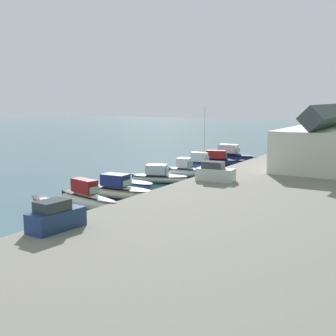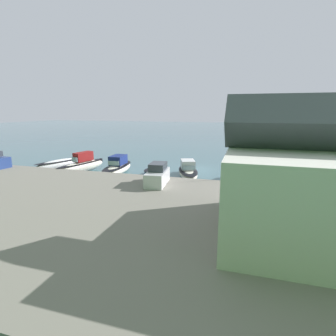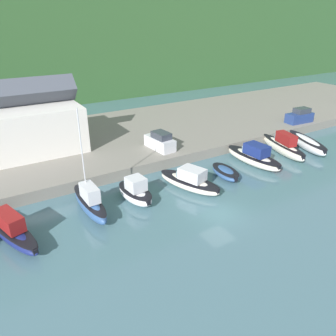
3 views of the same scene
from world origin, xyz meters
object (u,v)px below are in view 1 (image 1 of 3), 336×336
moored_boat_6 (118,189)px  moored_boat_7 (87,198)px  parked_car_1 (318,140)px  parked_car_0 (215,173)px  moored_boat_0 (230,156)px  moored_boat_8 (53,208)px  parked_car_2 (56,217)px  moored_boat_2 (201,165)px  moored_boat_5 (138,185)px  pickup_truck_1 (320,137)px  moored_boat_1 (218,160)px  dog_on_quay (288,157)px  person_on_quay (304,140)px  pickup_truck_0 (292,148)px  moored_boat_4 (159,176)px  moored_boat_3 (185,170)px

moored_boat_6 → moored_boat_7: moored_boat_7 is taller
moored_boat_7 → parked_car_1: (-60.70, 7.16, 1.09)m
parked_car_0 → moored_boat_0: bearing=-166.6°
parked_car_0 → parked_car_1: 46.97m
moored_boat_8 → parked_car_2: (5.75, 5.92, 1.31)m
moored_boat_2 → parked_car_1: size_ratio=2.12×
moored_boat_5 → moored_boat_6: bearing=18.7°
pickup_truck_1 → moored_boat_6: bearing=-88.4°
moored_boat_6 → moored_boat_7: bearing=1.0°
moored_boat_1 → pickup_truck_1: bearing=152.2°
parked_car_1 → dog_on_quay: 25.17m
moored_boat_7 → parked_car_0: size_ratio=1.93×
parked_car_0 → person_on_quay: (-43.25, -1.35, 0.18)m
moored_boat_1 → dog_on_quay: moored_boat_1 is taller
moored_boat_6 → pickup_truck_0: bearing=166.4°
moored_boat_1 → pickup_truck_1: pickup_truck_1 is taller
moored_boat_4 → moored_boat_5: moored_boat_4 is taller
moored_boat_7 → parked_car_1: 61.13m
moored_boat_3 → moored_boat_1: bearing=175.7°
moored_boat_4 → parked_car_2: size_ratio=1.74×
moored_boat_2 → dog_on_quay: size_ratio=11.08×
pickup_truck_1 → person_on_quay: (11.41, -0.39, 0.28)m
moored_boat_0 → person_on_quay: bearing=165.1°
moored_boat_5 → moored_boat_8: 14.39m
moored_boat_2 → dog_on_quay: (-10.42, 9.40, 0.63)m
moored_boat_3 → parked_car_1: (-39.84, 7.96, 1.24)m
person_on_quay → dog_on_quay: 21.65m
pickup_truck_0 → moored_boat_5: bearing=-15.6°
moored_boat_2 → moored_boat_5: bearing=-4.1°
moored_boat_2 → parked_car_1: 36.40m
moored_boat_3 → moored_boat_8: bearing=-4.4°
person_on_quay → moored_boat_0: bearing=-15.8°
moored_boat_4 → moored_boat_6: bearing=-12.8°
parked_car_1 → pickup_truck_1: 7.79m
moored_boat_1 → parked_car_1: size_ratio=1.96×
moored_boat_1 → moored_boat_7: bearing=-15.4°
moored_boat_0 → moored_boat_7: moored_boat_0 is taller
moored_boat_1 → moored_boat_2: (6.51, 0.33, 0.18)m
moored_boat_3 → moored_boat_5: size_ratio=1.10×
moored_boat_6 → parked_car_2: 16.24m
parked_car_1 → moored_boat_0: bearing=-100.6°
moored_boat_7 → person_on_quay: size_ratio=3.93×
moored_boat_5 → parked_car_0: 8.98m
parked_car_2 → moored_boat_1: bearing=103.0°
moored_boat_4 → moored_boat_8: bearing=-15.9°
moored_boat_0 → moored_boat_3: 14.62m
moored_boat_3 → moored_boat_8: (24.82, 0.34, -0.08)m
moored_boat_0 → moored_boat_3: size_ratio=1.75×
moored_boat_0 → pickup_truck_0: bearing=140.1°
moored_boat_8 → parked_car_2: size_ratio=1.88×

